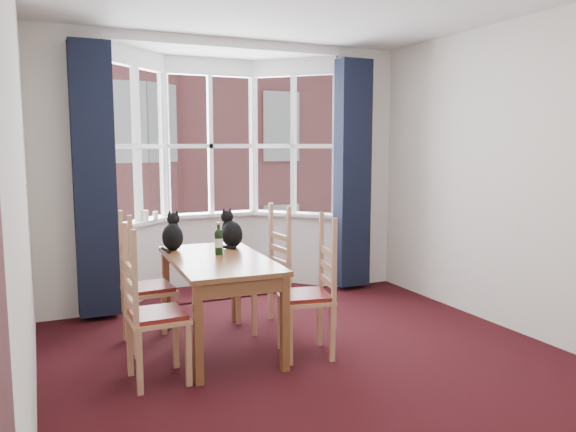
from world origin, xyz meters
TOP-DOWN VIEW (x-y plane):
  - floor at (0.00, 0.00)m, footprint 4.50×4.50m
  - wall_left at (-2.00, 0.00)m, footprint 0.00×4.50m
  - wall_right at (2.00, 0.00)m, footprint 0.00×4.50m
  - wall_back_pier_left at (-1.65, 2.25)m, footprint 0.70×0.12m
  - wall_back_pier_right at (1.65, 2.25)m, footprint 0.70×0.12m
  - bay_window at (0.00, 2.75)m, footprint 2.76×0.94m
  - curtain_left at (-1.42, 2.07)m, footprint 0.38×0.22m
  - curtain_right at (1.42, 2.07)m, footprint 0.38×0.22m
  - dining_table at (-0.59, 0.82)m, footprint 0.82×1.44m
  - chair_left_near at (-1.28, 0.37)m, footprint 0.41×0.43m
  - chair_left_far at (-1.19, 1.15)m, footprint 0.42×0.44m
  - chair_right_near at (0.09, 0.37)m, footprint 0.48×0.49m
  - chair_right_far at (0.03, 1.19)m, footprint 0.43×0.45m
  - cat_left at (-0.85, 1.33)m, footprint 0.25×0.29m
  - cat_right at (-0.33, 1.25)m, footprint 0.23×0.29m
  - wine_bottle at (-0.55, 0.94)m, footprint 0.07×0.07m
  - candle_tall at (-0.86, 2.60)m, footprint 0.06×0.06m
  - candle_short at (-0.75, 2.63)m, footprint 0.06×0.06m
  - street at (0.00, 32.25)m, footprint 80.00×80.00m
  - tenement_building at (0.00, 14.01)m, footprint 18.40×7.80m

SIDE VIEW (x-z plane):
  - street at x=0.00m, z-range -6.00..-6.00m
  - floor at x=0.00m, z-range 0.00..0.00m
  - chair_left_near at x=-1.28m, z-range 0.01..0.93m
  - chair_left_far at x=-1.19m, z-range 0.01..0.93m
  - chair_right_near at x=0.09m, z-range 0.01..0.93m
  - chair_right_far at x=0.03m, z-range 0.01..0.93m
  - dining_table at x=-0.59m, z-range 0.29..1.06m
  - wine_bottle at x=-0.55m, z-range 0.75..1.03m
  - cat_left at x=-0.85m, z-range 0.73..1.08m
  - cat_right at x=-0.33m, z-range 0.73..1.08m
  - candle_short at x=-0.75m, z-range 0.87..0.96m
  - candle_tall at x=-0.86m, z-range 0.87..0.98m
  - curtain_left at x=-1.42m, z-range 0.05..2.65m
  - curtain_right at x=1.42m, z-range 0.05..2.65m
  - wall_left at x=-2.00m, z-range -0.85..3.65m
  - wall_right at x=2.00m, z-range -0.85..3.65m
  - wall_back_pier_left at x=-1.65m, z-range 0.00..2.80m
  - wall_back_pier_right at x=1.65m, z-range 0.00..2.80m
  - bay_window at x=0.00m, z-range 0.00..2.80m
  - tenement_building at x=0.00m, z-range -6.00..9.20m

